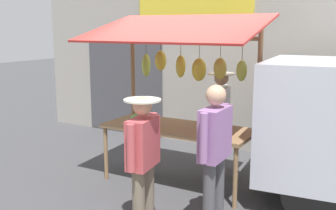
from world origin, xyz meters
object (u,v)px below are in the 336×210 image
(market_stall, at_px, (180,81))
(vendor_with_sunhat, at_px, (221,113))
(shopper_with_shopping_bag, at_px, (215,146))
(shopper_with_ponytail, at_px, (143,154))

(market_stall, relative_size, vendor_with_sunhat, 1.52)
(market_stall, distance_m, vendor_with_sunhat, 0.97)
(vendor_with_sunhat, xyz_separation_m, shopper_with_shopping_bag, (-0.64, 1.73, 0.01))
(market_stall, xyz_separation_m, vendor_with_sunhat, (-0.35, -0.70, -0.57))
(vendor_with_sunhat, distance_m, shopper_with_ponytail, 2.22)
(shopper_with_shopping_bag, bearing_deg, shopper_with_ponytail, 126.61)
(market_stall, height_order, vendor_with_sunhat, market_stall)
(market_stall, bearing_deg, shopper_with_ponytail, 102.56)
(market_stall, bearing_deg, vendor_with_sunhat, -116.65)
(shopper_with_shopping_bag, bearing_deg, vendor_with_sunhat, 19.82)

